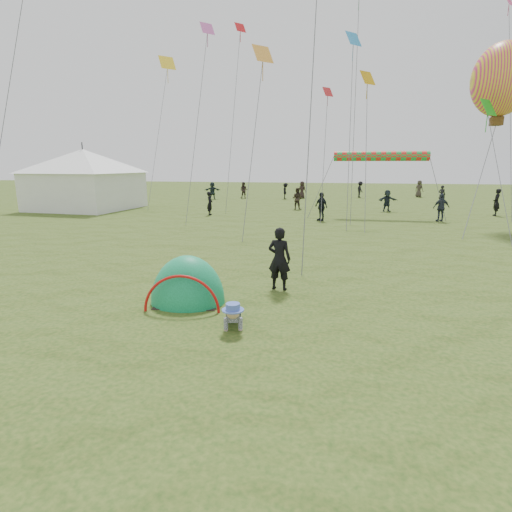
% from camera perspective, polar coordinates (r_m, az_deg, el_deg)
% --- Properties ---
extents(ground, '(140.00, 140.00, 0.00)m').
position_cam_1_polar(ground, '(8.55, -9.41, -10.59)').
color(ground, '#214013').
extents(crawling_toddler, '(0.77, 0.95, 0.64)m').
position_cam_1_polar(crawling_toddler, '(8.52, -3.29, -8.19)').
color(crawling_toddler, black).
rests_on(crawling_toddler, ground).
extents(popup_tent, '(2.05, 1.77, 2.40)m').
position_cam_1_polar(popup_tent, '(10.27, -9.64, -6.51)').
color(popup_tent, '#10783E').
rests_on(popup_tent, ground).
extents(standing_adult, '(0.69, 0.51, 1.74)m').
position_cam_1_polar(standing_adult, '(10.93, 3.35, -0.40)').
color(standing_adult, black).
rests_on(standing_adult, ground).
extents(event_marquee, '(7.54, 7.54, 4.85)m').
position_cam_1_polar(event_marquee, '(33.88, -23.24, 10.30)').
color(event_marquee, white).
rests_on(event_marquee, ground).
extents(crowd_person_0, '(0.70, 0.68, 1.63)m').
position_cam_1_polar(crowd_person_0, '(38.64, 25.02, 7.93)').
color(crowd_person_0, black).
rests_on(crowd_person_0, ground).
extents(crowd_person_1, '(0.85, 0.69, 1.64)m').
position_cam_1_polar(crowd_person_1, '(41.27, -1.75, 9.38)').
color(crowd_person_1, '#2F2421').
rests_on(crowd_person_1, ground).
extents(crowd_person_2, '(1.07, 0.66, 1.70)m').
position_cam_1_polar(crowd_person_2, '(26.69, 24.95, 6.29)').
color(crowd_person_2, '#292F3C').
rests_on(crowd_person_2, ground).
extents(crowd_person_3, '(0.68, 1.07, 1.58)m').
position_cam_1_polar(crowd_person_3, '(40.53, 4.23, 9.24)').
color(crowd_person_3, black).
rests_on(crowd_person_3, ground).
extents(crowd_person_4, '(1.02, 0.98, 1.76)m').
position_cam_1_polar(crowd_person_4, '(46.14, 22.28, 8.88)').
color(crowd_person_4, '#342E26').
rests_on(crowd_person_4, ground).
extents(crowd_person_5, '(1.66, 0.96, 1.71)m').
position_cam_1_polar(crowd_person_5, '(40.20, -6.25, 9.26)').
color(crowd_person_5, '#1F2B30').
rests_on(crowd_person_5, ground).
extents(crowd_person_6, '(0.45, 0.62, 1.58)m').
position_cam_1_polar(crowd_person_6, '(27.68, -6.61, 7.48)').
color(crowd_person_6, black).
rests_on(crowd_person_6, ground).
extents(crowd_person_8, '(1.01, 1.03, 1.74)m').
position_cam_1_polar(crowd_person_8, '(24.93, 9.28, 6.99)').
color(crowd_person_8, black).
rests_on(crowd_person_8, ground).
extents(crowd_person_9, '(0.91, 1.22, 1.67)m').
position_cam_1_polar(crowd_person_9, '(43.63, 14.64, 9.19)').
color(crowd_person_9, black).
rests_on(crowd_person_9, ground).
extents(crowd_person_10, '(0.99, 0.84, 1.71)m').
position_cam_1_polar(crowd_person_10, '(41.57, 6.60, 9.38)').
color(crowd_person_10, black).
rests_on(crowd_person_10, ground).
extents(crowd_person_11, '(1.54, 0.96, 1.58)m').
position_cam_1_polar(crowd_person_11, '(31.07, 18.23, 7.52)').
color(crowd_person_11, '#1C262F').
rests_on(crowd_person_11, ground).
extents(crowd_person_12, '(0.56, 0.73, 1.80)m').
position_cam_1_polar(crowd_person_12, '(31.50, 31.12, 6.58)').
color(crowd_person_12, black).
rests_on(crowd_person_12, ground).
extents(crowd_person_13, '(0.95, 0.84, 1.65)m').
position_cam_1_polar(crowd_person_13, '(31.08, 5.90, 8.15)').
color(crowd_person_13, '#332A21').
rests_on(crowd_person_13, ground).
extents(crowd_person_14, '(1.07, 0.68, 1.69)m').
position_cam_1_polar(crowd_person_14, '(40.51, -21.01, 8.50)').
color(crowd_person_14, '#232C3B').
rests_on(crowd_person_14, ground).
extents(balloon_kite, '(3.02, 3.02, 4.23)m').
position_cam_1_polar(balloon_kite, '(26.55, 31.61, 20.20)').
color(balloon_kite, yellow).
extents(rainbow_tube_kite, '(5.97, 0.64, 0.64)m').
position_cam_1_polar(rainbow_tube_kite, '(27.91, 17.38, 13.47)').
color(rainbow_tube_kite, red).
extents(diamond_kite_0, '(0.75, 0.75, 0.61)m').
position_cam_1_polar(diamond_kite_0, '(28.99, 10.22, 22.09)').
color(diamond_kite_0, red).
extents(diamond_kite_2, '(0.99, 0.99, 0.81)m').
position_cam_1_polar(diamond_kite_2, '(26.21, 15.66, 23.31)').
color(diamond_kite_2, '#D1950A').
extents(diamond_kite_5, '(0.91, 0.91, 0.74)m').
position_cam_1_polar(diamond_kite_5, '(28.89, -6.98, 29.57)').
color(diamond_kite_5, '#CF54A7').
extents(diamond_kite_6, '(0.86, 0.86, 0.70)m').
position_cam_1_polar(diamond_kite_6, '(34.66, -2.27, 29.83)').
color(diamond_kite_6, red).
extents(diamond_kite_7, '(1.33, 1.33, 1.09)m').
position_cam_1_polar(diamond_kite_7, '(36.70, -12.58, 25.35)').
color(diamond_kite_7, yellow).
extents(diamond_kite_8, '(1.11, 1.11, 0.91)m').
position_cam_1_polar(diamond_kite_8, '(23.09, 0.98, 26.92)').
color(diamond_kite_8, gold).
extents(diamond_kite_9, '(1.04, 1.04, 0.85)m').
position_cam_1_polar(diamond_kite_9, '(24.64, 30.27, 17.88)').
color(diamond_kite_9, green).
extents(diamond_kite_10, '(1.02, 1.02, 0.84)m').
position_cam_1_polar(diamond_kite_10, '(27.03, 13.76, 27.93)').
color(diamond_kite_10, '#2D8ED1').
extents(diamond_kite_11, '(0.74, 0.74, 0.61)m').
position_cam_1_polar(diamond_kite_11, '(34.70, 32.48, 28.37)').
color(diamond_kite_11, '#E84A85').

